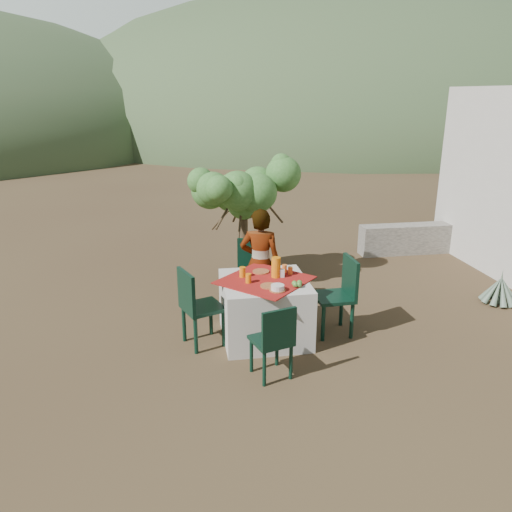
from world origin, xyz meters
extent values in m
plane|color=#3C2B1B|center=(0.00, 0.00, 0.00)|extent=(160.00, 160.00, 0.00)
cube|color=beige|center=(-0.06, 0.46, 0.38)|extent=(1.02, 1.02, 0.75)
cube|color=maroon|center=(-0.06, 0.46, 0.76)|extent=(1.30, 1.30, 0.01)
cylinder|color=black|center=(-0.27, 1.21, 0.24)|extent=(0.05, 0.05, 0.48)
cylinder|color=black|center=(0.08, 1.15, 0.24)|extent=(0.05, 0.05, 0.48)
cylinder|color=black|center=(-0.21, 1.56, 0.24)|extent=(0.05, 0.05, 0.48)
cylinder|color=black|center=(0.14, 1.50, 0.24)|extent=(0.05, 0.05, 0.48)
cube|color=black|center=(-0.07, 1.36, 0.48)|extent=(0.52, 0.52, 0.04)
cube|color=black|center=(-0.03, 1.55, 0.73)|extent=(0.44, 0.12, 0.47)
cylinder|color=black|center=(-0.05, -0.23, 0.21)|extent=(0.04, 0.04, 0.41)
cylinder|color=black|center=(-0.35, -0.32, 0.21)|extent=(0.04, 0.04, 0.41)
cylinder|color=black|center=(0.04, -0.53, 0.21)|extent=(0.04, 0.04, 0.41)
cylinder|color=black|center=(-0.26, -0.62, 0.21)|extent=(0.04, 0.04, 0.41)
cube|color=black|center=(-0.16, -0.42, 0.41)|extent=(0.48, 0.48, 0.04)
cube|color=black|center=(-0.11, -0.59, 0.63)|extent=(0.38, 0.14, 0.40)
cylinder|color=black|center=(-0.59, 0.30, 0.24)|extent=(0.05, 0.05, 0.47)
cylinder|color=black|center=(-0.71, 0.64, 0.24)|extent=(0.05, 0.05, 0.47)
cylinder|color=black|center=(-0.92, 0.18, 0.24)|extent=(0.05, 0.05, 0.47)
cylinder|color=black|center=(-1.05, 0.52, 0.24)|extent=(0.05, 0.05, 0.47)
cube|color=black|center=(-0.82, 0.41, 0.47)|extent=(0.57, 0.57, 0.04)
cube|color=black|center=(-1.00, 0.34, 0.73)|extent=(0.19, 0.43, 0.46)
cylinder|color=black|center=(0.61, 0.61, 0.24)|extent=(0.05, 0.05, 0.49)
cylinder|color=black|center=(0.62, 0.24, 0.24)|extent=(0.05, 0.05, 0.49)
cylinder|color=black|center=(0.98, 0.62, 0.24)|extent=(0.05, 0.05, 0.49)
cylinder|color=black|center=(0.99, 0.25, 0.24)|extent=(0.05, 0.05, 0.49)
cube|color=black|center=(0.80, 0.43, 0.49)|extent=(0.47, 0.47, 0.04)
cube|color=black|center=(1.00, 0.44, 0.75)|extent=(0.06, 0.46, 0.48)
imported|color=#8C6651|center=(0.00, 1.12, 0.74)|extent=(0.63, 0.51, 1.48)
cylinder|color=#4B3A25|center=(-0.05, 2.32, 0.66)|extent=(0.11, 0.11, 1.32)
sphere|color=#326927|center=(-0.05, 2.32, 1.32)|extent=(0.57, 0.57, 0.57)
sphere|color=#326927|center=(0.47, 2.32, 1.46)|extent=(0.53, 0.53, 0.53)
sphere|color=#326927|center=(-0.52, 2.42, 1.41)|extent=(0.49, 0.49, 0.49)
sphere|color=#326927|center=(0.05, 2.84, 1.51)|extent=(0.51, 0.51, 0.51)
sphere|color=#326927|center=(0.00, 1.85, 1.37)|extent=(0.45, 0.45, 0.45)
sphere|color=#5C725D|center=(3.47, 0.96, 0.03)|extent=(0.17, 0.17, 0.17)
cone|color=#5C725D|center=(3.47, 0.96, 0.26)|extent=(0.10, 0.10, 0.51)
cone|color=#5C725D|center=(3.58, 0.96, 0.20)|extent=(0.31, 0.10, 0.42)
cone|color=#5C725D|center=(3.56, 1.03, 0.20)|extent=(0.27, 0.23, 0.44)
cone|color=#5C725D|center=(3.50, 1.07, 0.20)|extent=(0.16, 0.30, 0.43)
cone|color=#5C725D|center=(3.43, 1.06, 0.20)|extent=(0.17, 0.30, 0.44)
cone|color=#5C725D|center=(3.38, 1.02, 0.20)|extent=(0.28, 0.23, 0.44)
cone|color=#5C725D|center=(3.36, 0.95, 0.20)|extent=(0.31, 0.10, 0.42)
cone|color=#5C725D|center=(3.38, 0.89, 0.20)|extent=(0.27, 0.23, 0.44)
cone|color=#5C725D|center=(3.44, 0.85, 0.20)|extent=(0.16, 0.30, 0.43)
cone|color=#5C725D|center=(3.51, 0.85, 0.20)|extent=(0.17, 0.30, 0.44)
cone|color=#5C725D|center=(3.56, 0.89, 0.20)|extent=(0.28, 0.23, 0.44)
cube|color=gray|center=(3.60, 3.40, 0.28)|extent=(2.60, 0.35, 0.55)
ellipsoid|color=#334B2A|center=(12.00, 36.00, 0.00)|extent=(48.00, 48.00, 20.00)
ellipsoid|color=gray|center=(-4.00, 52.00, 0.00)|extent=(60.00, 60.00, 24.00)
ellipsoid|color=gray|center=(28.00, 46.00, 0.00)|extent=(36.00, 36.00, 14.00)
cylinder|color=brown|center=(-0.06, 0.73, 0.77)|extent=(0.21, 0.21, 0.01)
cylinder|color=brown|center=(-0.05, 0.23, 0.77)|extent=(0.21, 0.21, 0.01)
cylinder|color=orange|center=(-0.31, 0.59, 0.82)|extent=(0.08, 0.08, 0.12)
cylinder|color=orange|center=(-0.27, 0.39, 0.82)|extent=(0.07, 0.07, 0.11)
cylinder|color=orange|center=(0.09, 0.53, 0.89)|extent=(0.11, 0.11, 0.25)
cylinder|color=brown|center=(0.02, 0.09, 0.77)|extent=(0.19, 0.19, 0.01)
cylinder|color=silver|center=(0.02, 0.09, 0.80)|extent=(0.15, 0.15, 0.06)
cylinder|color=orange|center=(0.28, 0.59, 0.81)|extent=(0.06, 0.06, 0.09)
cylinder|color=orange|center=(0.23, 0.68, 0.81)|extent=(0.06, 0.06, 0.10)
cube|color=silver|center=(0.15, 0.51, 0.81)|extent=(0.08, 0.05, 0.10)
sphere|color=#4B8731|center=(0.24, 0.20, 0.79)|extent=(0.06, 0.06, 0.06)
sphere|color=#4B8731|center=(0.30, 0.21, 0.79)|extent=(0.06, 0.06, 0.06)
sphere|color=#4B8731|center=(0.28, 0.16, 0.79)|extent=(0.06, 0.06, 0.06)
sphere|color=#4B8731|center=(0.24, 0.16, 0.79)|extent=(0.06, 0.06, 0.06)
camera|label=1|loc=(-1.08, -5.04, 2.89)|focal=35.00mm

